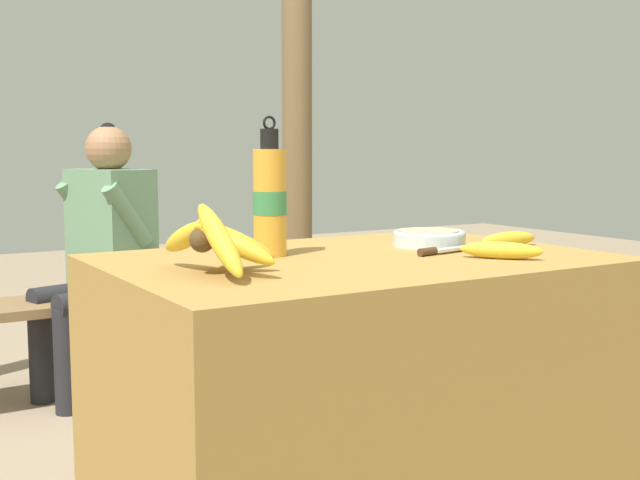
# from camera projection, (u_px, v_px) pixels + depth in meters

# --- Properties ---
(market_counter) EXTENTS (1.18, 0.81, 0.69)m
(market_counter) POSITION_uv_depth(u_px,v_px,m) (356.00, 395.00, 1.98)
(market_counter) COLOR olive
(market_counter) RESTS_ON ground_plane
(banana_bunch_ripe) EXTENTS (0.21, 0.37, 0.16)m
(banana_bunch_ripe) POSITION_uv_depth(u_px,v_px,m) (217.00, 239.00, 1.67)
(banana_bunch_ripe) COLOR #4C381E
(banana_bunch_ripe) RESTS_ON market_counter
(serving_bowl) EXTENTS (0.20, 0.20, 0.04)m
(serving_bowl) POSITION_uv_depth(u_px,v_px,m) (429.00, 237.00, 2.15)
(serving_bowl) COLOR silver
(serving_bowl) RESTS_ON market_counter
(water_bottle) EXTENTS (0.08, 0.08, 0.34)m
(water_bottle) POSITION_uv_depth(u_px,v_px,m) (270.00, 200.00, 1.94)
(water_bottle) COLOR gold
(water_bottle) RESTS_ON market_counter
(loose_banana_front) EXTENTS (0.15, 0.17, 0.04)m
(loose_banana_front) POSITION_uv_depth(u_px,v_px,m) (501.00, 250.00, 1.90)
(loose_banana_front) COLOR gold
(loose_banana_front) RESTS_ON market_counter
(loose_banana_side) EXTENTS (0.20, 0.05, 0.04)m
(loose_banana_side) POSITION_uv_depth(u_px,v_px,m) (509.00, 239.00, 2.12)
(loose_banana_side) COLOR gold
(loose_banana_side) RESTS_ON market_counter
(knife) EXTENTS (0.20, 0.06, 0.02)m
(knife) POSITION_uv_depth(u_px,v_px,m) (438.00, 250.00, 1.98)
(knife) COLOR #BCBCC1
(knife) RESTS_ON market_counter
(wooden_bench) EXTENTS (1.62, 0.32, 0.38)m
(wooden_bench) POSITION_uv_depth(u_px,v_px,m) (125.00, 308.00, 3.16)
(wooden_bench) COLOR brown
(wooden_bench) RESTS_ON ground_plane
(seated_vendor) EXTENTS (0.46, 0.43, 1.05)m
(seated_vendor) POSITION_uv_depth(u_px,v_px,m) (101.00, 244.00, 3.04)
(seated_vendor) COLOR #232328
(seated_vendor) RESTS_ON ground_plane
(banana_bunch_green) EXTENTS (0.19, 0.29, 0.14)m
(banana_bunch_green) POSITION_uv_depth(u_px,v_px,m) (236.00, 267.00, 3.39)
(banana_bunch_green) COLOR #4C381E
(banana_bunch_green) RESTS_ON wooden_bench
(support_post_far) EXTENTS (0.14, 0.14, 2.30)m
(support_post_far) POSITION_uv_depth(u_px,v_px,m) (297.00, 105.00, 3.80)
(support_post_far) COLOR brown
(support_post_far) RESTS_ON ground_plane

